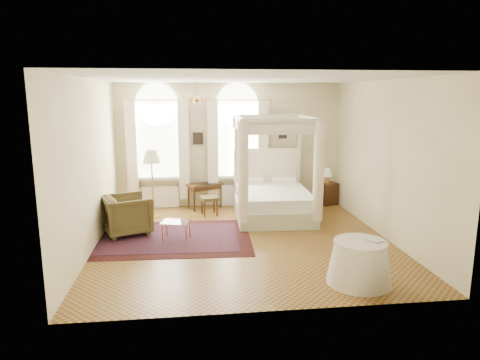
# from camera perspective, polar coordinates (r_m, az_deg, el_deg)

# --- Properties ---
(ground) EXTENTS (6.00, 6.00, 0.00)m
(ground) POSITION_cam_1_polar(r_m,az_deg,el_deg) (9.02, 0.51, -8.05)
(ground) COLOR olive
(ground) RESTS_ON ground
(room_walls) EXTENTS (6.00, 6.00, 6.00)m
(room_walls) POSITION_cam_1_polar(r_m,az_deg,el_deg) (8.57, 0.54, 4.54)
(room_walls) COLOR #FEF1C1
(room_walls) RESTS_ON ground
(window_left) EXTENTS (1.62, 0.27, 3.29)m
(window_left) POSITION_cam_1_polar(r_m,az_deg,el_deg) (11.44, -10.84, 3.56)
(window_left) COLOR white
(window_left) RESTS_ON room_walls
(window_right) EXTENTS (1.62, 0.27, 3.29)m
(window_right) POSITION_cam_1_polar(r_m,az_deg,el_deg) (11.49, -0.32, 3.79)
(window_right) COLOR white
(window_right) RESTS_ON room_walls
(chandelier) EXTENTS (0.51, 0.45, 0.50)m
(chandelier) POSITION_cam_1_polar(r_m,az_deg,el_deg) (9.64, -5.79, 10.75)
(chandelier) COLOR gold
(chandelier) RESTS_ON room_walls
(wall_pictures) EXTENTS (2.54, 0.03, 0.39)m
(wall_pictures) POSITION_cam_1_polar(r_m,az_deg,el_deg) (11.52, -0.93, 5.83)
(wall_pictures) COLOR black
(wall_pictures) RESTS_ON room_walls
(canopy_bed) EXTENTS (1.97, 2.38, 2.48)m
(canopy_bed) POSITION_cam_1_polar(r_m,az_deg,el_deg) (10.55, 4.46, -2.02)
(canopy_bed) COLOR #B8BD99
(canopy_bed) RESTS_ON ground
(nightstand) EXTENTS (0.53, 0.50, 0.61)m
(nightstand) POSITION_cam_1_polar(r_m,az_deg,el_deg) (12.07, 11.67, -1.79)
(nightstand) COLOR #3D2210
(nightstand) RESTS_ON ground
(nightstand_lamp) EXTENTS (0.27, 0.27, 0.39)m
(nightstand_lamp) POSITION_cam_1_polar(r_m,az_deg,el_deg) (11.97, 11.56, 0.87)
(nightstand_lamp) COLOR gold
(nightstand_lamp) RESTS_ON nightstand
(writing_desk) EXTENTS (1.01, 0.80, 0.67)m
(writing_desk) POSITION_cam_1_polar(r_m,az_deg,el_deg) (11.41, -4.73, -0.96)
(writing_desk) COLOR #3D2210
(writing_desk) RESTS_ON ground
(laptop) EXTENTS (0.33, 0.24, 0.02)m
(laptop) POSITION_cam_1_polar(r_m,az_deg,el_deg) (11.30, -4.34, -0.50)
(laptop) COLOR black
(laptop) RESTS_ON writing_desk
(stool) EXTENTS (0.48, 0.48, 0.48)m
(stool) POSITION_cam_1_polar(r_m,az_deg,el_deg) (10.77, -4.11, -2.64)
(stool) COLOR #44391D
(stool) RESTS_ON ground
(armchair) EXTENTS (1.21, 1.20, 0.86)m
(armchair) POSITION_cam_1_polar(r_m,az_deg,el_deg) (9.63, -14.80, -4.49)
(armchair) COLOR #463C1E
(armchair) RESTS_ON ground
(coffee_table) EXTENTS (0.66, 0.53, 0.39)m
(coffee_table) POSITION_cam_1_polar(r_m,az_deg,el_deg) (9.06, -8.53, -5.74)
(coffee_table) COLOR silver
(coffee_table) RESTS_ON ground
(floor_lamp) EXTENTS (0.43, 0.43, 1.68)m
(floor_lamp) POSITION_cam_1_polar(r_m,az_deg,el_deg) (10.58, -11.72, 2.63)
(floor_lamp) COLOR gold
(floor_lamp) RESTS_ON ground
(oriental_rug) EXTENTS (3.47, 2.56, 0.01)m
(oriental_rug) POSITION_cam_1_polar(r_m,az_deg,el_deg) (9.27, -9.25, -7.62)
(oriental_rug) COLOR #3A0E10
(oriental_rug) RESTS_ON ground
(side_table) EXTENTS (1.03, 1.03, 0.71)m
(side_table) POSITION_cam_1_polar(r_m,az_deg,el_deg) (7.24, 15.65, -10.54)
(side_table) COLOR beige
(side_table) RESTS_ON ground
(book) EXTENTS (0.30, 0.33, 0.03)m
(book) POSITION_cam_1_polar(r_m,az_deg,el_deg) (7.12, 16.93, -7.80)
(book) COLOR black
(book) RESTS_ON side_table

